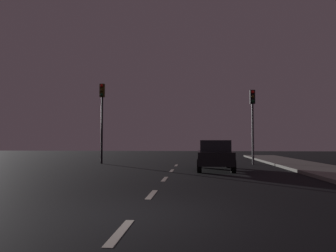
{
  "coord_description": "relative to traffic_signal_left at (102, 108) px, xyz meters",
  "views": [
    {
      "loc": [
        1.22,
        -6.48,
        1.45
      ],
      "look_at": [
        -0.56,
        14.57,
        2.49
      ],
      "focal_mm": 35.06,
      "sensor_mm": 36.0,
      "label": 1
    }
  ],
  "objects": [
    {
      "name": "traffic_signal_right",
      "position": [
        10.03,
        -0.0,
        -0.36
      ],
      "size": [
        0.32,
        0.38,
        4.85
      ],
      "color": "#4C4C51",
      "rests_on": "ground_plane"
    },
    {
      "name": "ground_plane",
      "position": [
        5.11,
        -8.16,
        -3.76
      ],
      "size": [
        80.0,
        80.0,
        0.0
      ],
      "primitive_type": "plane",
      "color": "black"
    },
    {
      "name": "car_stopped_ahead",
      "position": [
        7.31,
        -4.46,
        -2.98
      ],
      "size": [
        1.88,
        4.3,
        1.54
      ],
      "color": "black",
      "rests_on": "ground_plane"
    },
    {
      "name": "lane_stripe_second",
      "position": [
        5.11,
        -12.56,
        -3.75
      ],
      "size": [
        0.16,
        1.6,
        0.01
      ],
      "primitive_type": "cube",
      "color": "silver",
      "rests_on": "ground_plane"
    },
    {
      "name": "lane_stripe_third",
      "position": [
        5.11,
        -8.76,
        -3.75
      ],
      "size": [
        0.16,
        1.6,
        0.01
      ],
      "primitive_type": "cube",
      "color": "silver",
      "rests_on": "ground_plane"
    },
    {
      "name": "lane_stripe_nearest",
      "position": [
        5.11,
        -16.36,
        -3.75
      ],
      "size": [
        0.16,
        1.6,
        0.01
      ],
      "primitive_type": "cube",
      "color": "silver",
      "rests_on": "ground_plane"
    },
    {
      "name": "traffic_signal_left",
      "position": [
        0.0,
        0.0,
        0.0
      ],
      "size": [
        0.32,
        0.38,
        5.41
      ],
      "color": "black",
      "rests_on": "ground_plane"
    },
    {
      "name": "lane_stripe_fourth",
      "position": [
        5.11,
        -4.96,
        -3.75
      ],
      "size": [
        0.16,
        1.6,
        0.01
      ],
      "primitive_type": "cube",
      "color": "silver",
      "rests_on": "ground_plane"
    },
    {
      "name": "lane_stripe_fifth",
      "position": [
        5.11,
        -1.16,
        -3.75
      ],
      "size": [
        0.16,
        1.6,
        0.01
      ],
      "primitive_type": "cube",
      "color": "silver",
      "rests_on": "ground_plane"
    }
  ]
}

